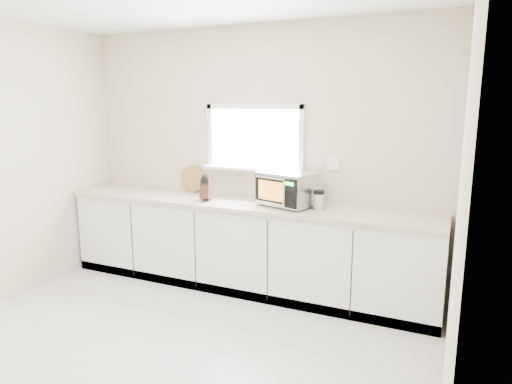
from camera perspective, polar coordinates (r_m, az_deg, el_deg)
The scene contains 8 objects.
ground at distance 3.65m, azimuth -14.11°, elevation -20.88°, with size 4.00×4.00×0.00m, color beige.
back_wall at distance 4.85m, azimuth -0.12°, elevation 4.58°, with size 4.00×0.17×2.70m.
cabinets at distance 4.78m, azimuth -1.60°, elevation -6.86°, with size 3.92×0.60×0.88m, color silver.
countertop at distance 4.65m, azimuth -1.69°, elevation -1.50°, with size 3.92×0.64×0.04m, color #B3A194.
microwave at distance 4.47m, azimuth 4.02°, elevation 0.49°, with size 0.61×0.54×0.33m.
knife_block at distance 4.72m, azimuth -6.29°, elevation 0.36°, with size 0.14×0.21×0.28m.
cutting_board at distance 5.19m, azimuth -7.93°, elevation 1.64°, with size 0.30×0.30×0.02m, color olive.
coffee_grinder at distance 4.34m, azimuth 7.84°, elevation -1.00°, with size 0.12×0.12×0.19m.
Camera 1 is at (1.99, -2.39, 1.92)m, focal length 32.00 mm.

